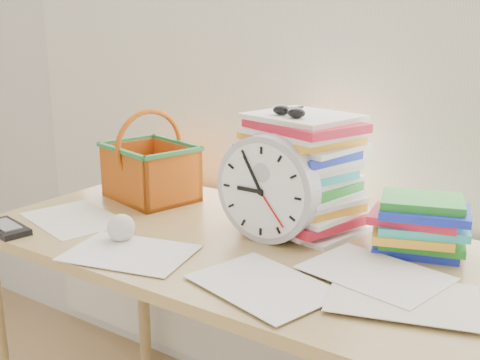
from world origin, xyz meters
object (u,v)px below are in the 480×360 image
Objects in this scene: desk at (240,267)px; book_stack at (421,226)px; clock at (268,189)px; basket at (150,156)px; calculator at (6,228)px; paper_stack at (301,172)px.

book_stack is at bearing 23.72° from desk.
basket is (-0.50, 0.11, 0.00)m from clock.
calculator is at bearing -151.81° from desk.
desk is 4.47× the size of paper_stack.
basket reaches higher than calculator.
paper_stack is 1.13× the size of basket.
calculator is at bearing -151.01° from clock.
paper_stack reaches higher than clock.
basket is (-0.52, -0.03, -0.02)m from paper_stack.
basket reaches higher than clock.
book_stack is at bearing 16.49° from basket.
desk is at bearing -156.28° from book_stack.
book_stack is 0.85m from basket.
clock is 1.71× the size of calculator.
calculator is at bearing -89.80° from basket.
clock is at bearing -98.09° from paper_stack.
clock is 1.15× the size of book_stack.
desk is 0.47m from book_stack.
desk is 0.22m from clock.
clock is at bearing 2.37° from basket.
basket is (-0.85, -0.03, 0.07)m from book_stack.
paper_stack is 0.81m from calculator.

